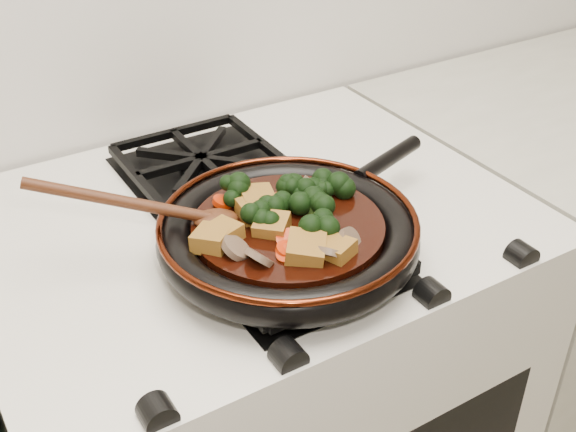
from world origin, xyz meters
TOP-DOWN VIEW (x-y plane):
  - stove at (0.00, 1.69)m, footprint 0.76×0.60m
  - burner_grate_front at (0.00, 1.55)m, footprint 0.23×0.23m
  - burner_grate_back at (0.00, 1.83)m, footprint 0.23×0.23m
  - skillet at (-0.01, 1.56)m, footprint 0.44×0.33m
  - braising_sauce at (-0.01, 1.56)m, footprint 0.24×0.24m
  - tofu_cube_0 at (-0.03, 1.49)m, footprint 0.06×0.07m
  - tofu_cube_1 at (-0.09, 1.57)m, footprint 0.04×0.05m
  - tofu_cube_2 at (-0.11, 1.57)m, footprint 0.06×0.06m
  - tofu_cube_3 at (0.01, 1.48)m, footprint 0.05×0.05m
  - tofu_cube_4 at (-0.02, 1.62)m, footprint 0.05×0.05m
  - tofu_cube_5 at (-0.03, 1.59)m, footprint 0.04×0.04m
  - tofu_cube_6 at (-0.03, 1.56)m, footprint 0.06×0.06m
  - tofu_cube_7 at (-0.03, 1.60)m, footprint 0.05×0.05m
  - tofu_cube_8 at (-0.02, 1.59)m, footprint 0.05×0.05m
  - broccoli_floret_0 at (-0.04, 1.64)m, footprint 0.09×0.08m
  - broccoli_floret_1 at (0.06, 1.59)m, footprint 0.09×0.09m
  - broccoli_floret_2 at (-0.05, 1.57)m, footprint 0.08×0.09m
  - broccoli_floret_3 at (0.08, 1.59)m, footprint 0.08×0.09m
  - broccoli_floret_4 at (0.03, 1.56)m, footprint 0.08×0.08m
  - broccoli_floret_5 at (0.04, 1.61)m, footprint 0.09×0.09m
  - broccoli_floret_6 at (-0.01, 1.59)m, footprint 0.08×0.08m
  - broccoli_floret_7 at (0.01, 1.52)m, footprint 0.07×0.06m
  - carrot_coin_0 at (0.01, 1.61)m, footprint 0.03×0.03m
  - carrot_coin_1 at (-0.04, 1.51)m, footprint 0.03×0.03m
  - carrot_coin_2 at (-0.06, 1.64)m, footprint 0.03×0.03m
  - carrot_coin_3 at (-0.03, 1.52)m, footprint 0.03×0.03m
  - carrot_coin_4 at (-0.05, 1.50)m, footprint 0.03×0.03m
  - mushroom_slice_0 at (-0.01, 1.48)m, footprint 0.05×0.05m
  - mushroom_slice_1 at (0.06, 1.61)m, footprint 0.03×0.04m
  - mushroom_slice_2 at (-0.09, 1.54)m, footprint 0.05×0.05m
  - mushroom_slice_3 at (0.03, 1.48)m, footprint 0.04×0.04m
  - mushroom_slice_4 at (-0.08, 1.51)m, footprint 0.04×0.04m
  - wooden_spoon at (-0.14, 1.64)m, footprint 0.14×0.09m

SIDE VIEW (x-z plane):
  - stove at x=0.00m, z-range 0.00..0.90m
  - burner_grate_front at x=0.00m, z-range 0.90..0.93m
  - burner_grate_back at x=0.00m, z-range 0.90..0.93m
  - skillet at x=-0.01m, z-range 0.92..0.97m
  - braising_sauce at x=-0.01m, z-range 0.94..0.96m
  - carrot_coin_0 at x=0.01m, z-range 0.95..0.97m
  - carrot_coin_1 at x=-0.04m, z-range 0.96..0.97m
  - carrot_coin_2 at x=-0.06m, z-range 0.96..0.97m
  - carrot_coin_3 at x=-0.03m, z-range 0.95..0.97m
  - carrot_coin_4 at x=-0.05m, z-range 0.95..0.97m
  - mushroom_slice_0 at x=-0.01m, z-range 0.95..0.98m
  - mushroom_slice_1 at x=0.06m, z-range 0.95..0.98m
  - mushroom_slice_2 at x=-0.09m, z-range 0.95..0.98m
  - mushroom_slice_3 at x=0.03m, z-range 0.95..0.98m
  - mushroom_slice_4 at x=-0.08m, z-range 0.95..0.98m
  - tofu_cube_5 at x=-0.03m, z-range 0.96..0.98m
  - tofu_cube_8 at x=-0.02m, z-range 0.96..0.98m
  - tofu_cube_3 at x=0.01m, z-range 0.95..0.98m
  - tofu_cube_1 at x=-0.09m, z-range 0.95..0.98m
  - tofu_cube_6 at x=-0.03m, z-range 0.95..0.98m
  - tofu_cube_2 at x=-0.11m, z-range 0.95..0.98m
  - tofu_cube_4 at x=-0.02m, z-range 0.95..0.98m
  - tofu_cube_7 at x=-0.03m, z-range 0.95..0.98m
  - tofu_cube_0 at x=-0.03m, z-range 0.95..0.98m
  - broccoli_floret_1 at x=0.06m, z-range 0.94..1.00m
  - broccoli_floret_6 at x=-0.01m, z-range 0.94..1.00m
  - broccoli_floret_5 at x=0.04m, z-range 0.94..1.00m
  - broccoli_floret_2 at x=-0.05m, z-range 0.94..1.00m
  - broccoli_floret_3 at x=0.08m, z-range 0.93..1.01m
  - broccoli_floret_7 at x=0.01m, z-range 0.94..1.01m
  - broccoli_floret_0 at x=-0.04m, z-range 0.94..1.01m
  - broccoli_floret_4 at x=0.03m, z-range 0.94..1.00m
  - wooden_spoon at x=-0.14m, z-range 0.87..1.10m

